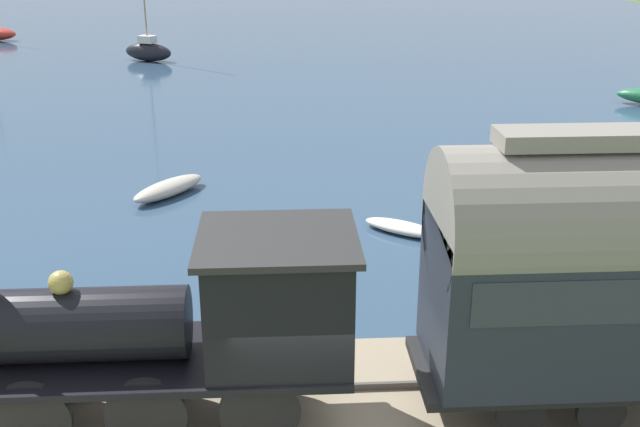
# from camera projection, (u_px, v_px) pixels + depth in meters

# --- Properties ---
(harbor_water) EXTENTS (80.00, 80.00, 0.01)m
(harbor_water) POSITION_uv_depth(u_px,v_px,m) (284.00, 48.00, 51.91)
(harbor_water) COLOR #2D4760
(harbor_water) RESTS_ON ground
(steam_locomotive) EXTENTS (2.12, 6.57, 3.15)m
(steam_locomotive) POSITION_uv_depth(u_px,v_px,m) (186.00, 318.00, 11.12)
(steam_locomotive) COLOR black
(steam_locomotive) RESTS_ON rail_embankment
(sailboat_black) EXTENTS (2.47, 3.44, 9.48)m
(sailboat_black) POSITION_uv_depth(u_px,v_px,m) (148.00, 50.00, 46.49)
(sailboat_black) COLOR black
(sailboat_black) RESTS_ON harbor_water
(rowboat_far_out) EXTENTS (2.11, 1.68, 0.41)m
(rowboat_far_out) POSITION_uv_depth(u_px,v_px,m) (316.00, 274.00, 17.41)
(rowboat_far_out) COLOR beige
(rowboat_far_out) RESTS_ON harbor_water
(rowboat_near_shore) EXTENTS (2.77, 2.37, 0.47)m
(rowboat_near_shore) POSITION_uv_depth(u_px,v_px,m) (169.00, 188.00, 23.06)
(rowboat_near_shore) COLOR #B7B2A3
(rowboat_near_shore) RESTS_ON harbor_water
(rowboat_off_pier) EXTENTS (1.89, 2.22, 0.30)m
(rowboat_off_pier) POSITION_uv_depth(u_px,v_px,m) (402.00, 228.00, 20.23)
(rowboat_off_pier) COLOR beige
(rowboat_off_pier) RESTS_ON harbor_water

